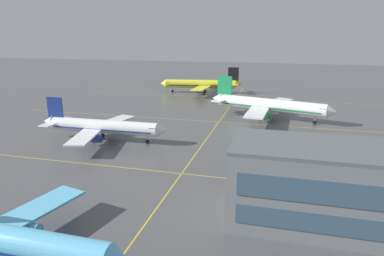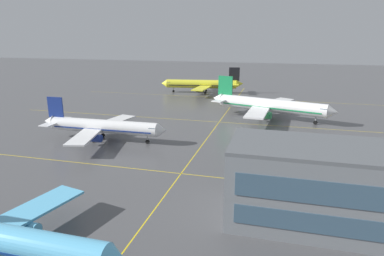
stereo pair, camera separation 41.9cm
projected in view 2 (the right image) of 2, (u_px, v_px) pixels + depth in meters
airliner_second_row at (102, 126)px, 82.00m from camera, size 32.88×28.46×10.25m
airliner_third_row at (269, 105)px, 103.14m from camera, size 38.76×33.06×12.26m
airliner_far_left_stand at (202, 84)px, 149.11m from camera, size 36.68×31.33×11.41m
taxiway_markings at (204, 142)px, 81.43m from camera, size 133.74×175.09×0.01m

